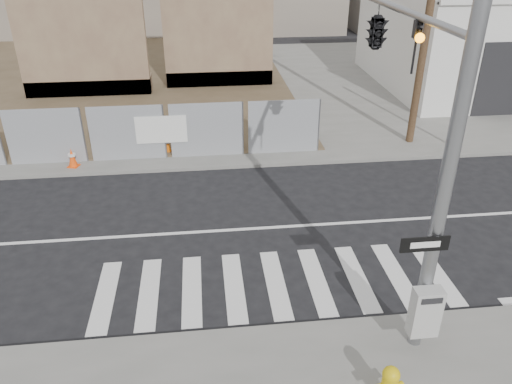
{
  "coord_description": "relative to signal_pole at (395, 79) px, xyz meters",
  "views": [
    {
      "loc": [
        -1.55,
        -11.9,
        7.59
      ],
      "look_at": [
        -0.24,
        -0.41,
        1.4
      ],
      "focal_mm": 35.0,
      "sensor_mm": 36.0,
      "label": 1
    }
  ],
  "objects": [
    {
      "name": "far_signal_pole",
      "position": [
        5.51,
        6.65,
        -1.3
      ],
      "size": [
        0.16,
        0.2,
        5.6
      ],
      "color": "gray",
      "rests_on": "sidewalk_far"
    },
    {
      "name": "auto_shop",
      "position": [
        11.5,
        15.01,
        -2.25
      ],
      "size": [
        12.0,
        10.2,
        5.95
      ],
      "color": "silver",
      "rests_on": "sidewalk_far"
    },
    {
      "name": "utility_pole_right",
      "position": [
        4.01,
        7.55,
        0.42
      ],
      "size": [
        1.6,
        0.28,
        10.0
      ],
      "color": "#513A26",
      "rests_on": "sidewalk_far"
    },
    {
      "name": "traffic_cone_c",
      "position": [
        -8.61,
        6.64,
        -4.33
      ],
      "size": [
        0.44,
        0.44,
        0.68
      ],
      "rotation": [
        0.0,
        0.0,
        -0.32
      ],
      "color": "#FF4B0D",
      "rests_on": "sidewalk_far"
    },
    {
      "name": "ground",
      "position": [
        -2.49,
        2.05,
        -4.78
      ],
      "size": [
        100.0,
        100.0,
        0.0
      ],
      "primitive_type": "plane",
      "color": "black",
      "rests_on": "ground"
    },
    {
      "name": "signal_pole",
      "position": [
        0.0,
        0.0,
        0.0
      ],
      "size": [
        0.96,
        5.87,
        7.0
      ],
      "color": "gray",
      "rests_on": "sidewalk_near"
    },
    {
      "name": "traffic_cone_d",
      "position": [
        -5.37,
        7.53,
        -4.35
      ],
      "size": [
        0.39,
        0.39,
        0.65
      ],
      "rotation": [
        0.0,
        0.0,
        0.18
      ],
      "color": "orange",
      "rests_on": "sidewalk_far"
    },
    {
      "name": "concrete_wall_right",
      "position": [
        -2.99,
        16.13,
        -1.4
      ],
      "size": [
        5.5,
        1.3,
        8.0
      ],
      "color": "brown",
      "rests_on": "sidewalk_far"
    },
    {
      "name": "sidewalk_far",
      "position": [
        -2.49,
        16.05,
        -4.72
      ],
      "size": [
        50.0,
        20.0,
        0.12
      ],
      "primitive_type": "cube",
      "color": "slate",
      "rests_on": "ground"
    },
    {
      "name": "concrete_wall_left",
      "position": [
        -9.49,
        15.13,
        -1.4
      ],
      "size": [
        6.0,
        1.3,
        8.0
      ],
      "color": "brown",
      "rests_on": "sidewalk_far"
    }
  ]
}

